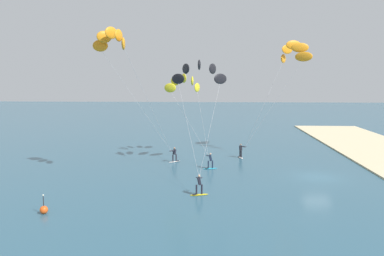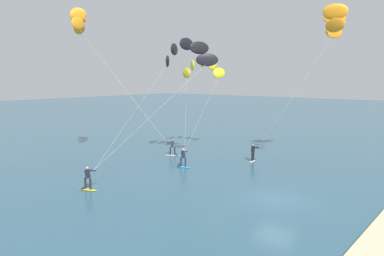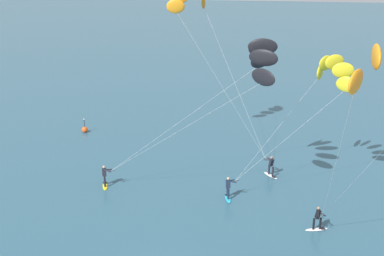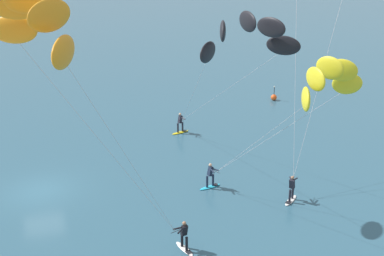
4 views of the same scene
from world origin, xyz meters
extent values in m
plane|color=#2D566B|center=(0.00, 0.00, 0.00)|extent=(240.00, 240.00, 0.00)
ellipsoid|color=yellow|center=(-6.40, 11.07, 0.04)|extent=(0.77, 1.54, 0.08)
cube|color=black|center=(-6.51, 11.47, 0.09)|extent=(0.36, 0.35, 0.02)
cylinder|color=black|center=(-6.33, 10.86, 0.47)|extent=(0.14, 0.14, 0.78)
cylinder|color=black|center=(-6.46, 11.28, 0.47)|extent=(0.14, 0.14, 0.78)
cube|color=black|center=(-6.40, 11.07, 1.16)|extent=(0.38, 0.39, 0.63)
sphere|color=tan|center=(-6.40, 11.07, 1.58)|extent=(0.20, 0.20, 0.20)
cylinder|color=black|center=(-5.85, 11.09, 1.31)|extent=(0.55, 0.05, 0.03)
cylinder|color=black|center=(-6.13, 11.19, 1.34)|extent=(0.59, 0.33, 0.15)
cylinder|color=black|center=(-6.12, 10.97, 1.34)|extent=(0.60, 0.29, 0.15)
ellipsoid|color=black|center=(4.93, 9.27, 9.30)|extent=(1.66, 1.57, 1.10)
ellipsoid|color=black|center=(4.89, 10.11, 10.37)|extent=(1.96, 0.98, 1.10)
ellipsoid|color=black|center=(4.83, 11.53, 10.78)|extent=(1.98, 0.40, 1.10)
ellipsoid|color=black|center=(4.77, 12.95, 10.37)|extent=(1.92, 1.12, 1.10)
ellipsoid|color=black|center=(4.74, 13.79, 9.30)|extent=(1.57, 1.66, 1.10)
cylinder|color=#B2B2B7|center=(-0.46, 10.18, 5.16)|extent=(10.78, 1.84, 7.71)
cylinder|color=#B2B2B7|center=(-0.55, 12.44, 5.16)|extent=(10.60, 2.71, 7.71)
ellipsoid|color=#23ADD1|center=(2.85, 10.26, 0.04)|extent=(0.68, 1.54, 0.08)
cube|color=black|center=(2.76, 10.66, 0.09)|extent=(0.34, 0.34, 0.02)
cylinder|color=#192338|center=(2.90, 10.05, 0.47)|extent=(0.14, 0.14, 0.78)
cylinder|color=#192338|center=(2.80, 10.48, 0.47)|extent=(0.14, 0.14, 0.78)
cube|color=#192338|center=(2.85, 10.26, 1.16)|extent=(0.36, 0.38, 0.63)
sphere|color=tan|center=(2.85, 10.26, 1.58)|extent=(0.20, 0.20, 0.20)
cylinder|color=black|center=(3.35, 10.50, 1.31)|extent=(0.51, 0.26, 0.03)
cylinder|color=#192338|center=(3.05, 10.48, 1.34)|extent=(0.48, 0.50, 0.15)
cylinder|color=#192338|center=(3.15, 10.28, 1.34)|extent=(0.61, 0.13, 0.15)
ellipsoid|color=yellow|center=(10.61, 12.00, 8.25)|extent=(1.53, 0.81, 1.10)
ellipsoid|color=yellow|center=(10.34, 12.58, 9.07)|extent=(1.52, 0.39, 1.10)
ellipsoid|color=yellow|center=(9.87, 13.57, 9.38)|extent=(1.50, 0.93, 1.10)
ellipsoid|color=yellow|center=(9.41, 14.56, 9.07)|extent=(1.25, 1.33, 1.10)
ellipsoid|color=yellow|center=(9.13, 15.14, 8.25)|extent=(0.81, 1.53, 1.10)
cylinder|color=#B2B2B7|center=(6.98, 11.25, 4.63)|extent=(7.28, 1.52, 6.65)
cylinder|color=#B2B2B7|center=(6.24, 12.82, 4.63)|extent=(5.80, 4.66, 6.65)
ellipsoid|color=white|center=(8.75, 6.75, 0.04)|extent=(1.54, 0.74, 0.08)
cube|color=black|center=(9.15, 6.85, 0.09)|extent=(0.35, 0.35, 0.02)
cylinder|color=black|center=(8.54, 6.69, 0.47)|extent=(0.14, 0.14, 0.78)
cylinder|color=black|center=(8.96, 6.80, 0.47)|extent=(0.14, 0.14, 0.78)
cube|color=black|center=(8.75, 6.75, 1.16)|extent=(0.39, 0.37, 0.63)
sphere|color=#9E7051|center=(8.75, 6.75, 1.58)|extent=(0.20, 0.20, 0.20)
cylinder|color=black|center=(8.93, 6.23, 1.31)|extent=(0.21, 0.53, 0.03)
cylinder|color=black|center=(8.94, 6.52, 1.34)|extent=(0.47, 0.51, 0.15)
cylinder|color=black|center=(8.74, 6.45, 1.34)|extent=(0.11, 0.60, 0.15)
ellipsoid|color=orange|center=(8.81, -0.24, 11.82)|extent=(1.14, 1.94, 1.10)
ellipsoid|color=orange|center=(9.61, 0.04, 12.90)|extent=(0.42, 2.01, 1.10)
ellipsoid|color=orange|center=(12.33, 1.01, 12.90)|extent=(1.57, 1.69, 1.10)
ellipsoid|color=orange|center=(13.12, 1.30, 11.82)|extent=(1.94, 1.14, 1.10)
cylinder|color=#B2B2B7|center=(8.87, 2.99, 6.42)|extent=(0.14, 6.48, 10.22)
cylinder|color=#B2B2B7|center=(11.03, 3.76, 6.42)|extent=(4.21, 4.95, 10.22)
ellipsoid|color=white|center=(5.96, 14.33, 0.04)|extent=(1.24, 1.38, 0.08)
cube|color=black|center=(6.22, 14.02, 0.09)|extent=(0.40, 0.40, 0.02)
cylinder|color=black|center=(5.81, 14.50, 0.47)|extent=(0.14, 0.14, 0.78)
cylinder|color=black|center=(6.10, 14.16, 0.47)|extent=(0.14, 0.14, 0.78)
cube|color=black|center=(5.96, 14.33, 1.16)|extent=(0.44, 0.44, 0.63)
sphere|color=#9E7051|center=(5.96, 14.33, 1.58)|extent=(0.20, 0.20, 0.20)
cylinder|color=black|center=(5.51, 14.65, 1.31)|extent=(0.46, 0.35, 0.03)
cylinder|color=black|center=(5.67, 14.40, 1.34)|extent=(0.61, 0.23, 0.15)
cylinder|color=black|center=(5.80, 14.58, 1.34)|extent=(0.40, 0.56, 0.15)
cylinder|color=#B2B2B7|center=(2.73, 17.66, 6.71)|extent=(5.59, 6.04, 10.80)
cylinder|color=#B2B2B7|center=(1.77, 16.34, 6.71)|extent=(7.50, 3.39, 10.80)
sphere|color=#EA5119|center=(-11.34, 21.66, 0.28)|extent=(0.56, 0.56, 0.56)
cylinder|color=#262628|center=(-11.34, 21.66, 0.91)|extent=(0.06, 0.06, 0.70)
sphere|color=#F2F2CC|center=(-11.34, 21.66, 1.32)|extent=(0.12, 0.12, 0.12)
camera|label=1|loc=(-36.57, 9.90, 9.29)|focal=36.18mm
camera|label=2|loc=(-21.28, -10.45, 7.76)|focal=34.87mm
camera|label=3|loc=(4.39, -23.39, 18.17)|focal=49.53mm
camera|label=4|loc=(30.58, 0.11, 15.98)|focal=49.24mm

